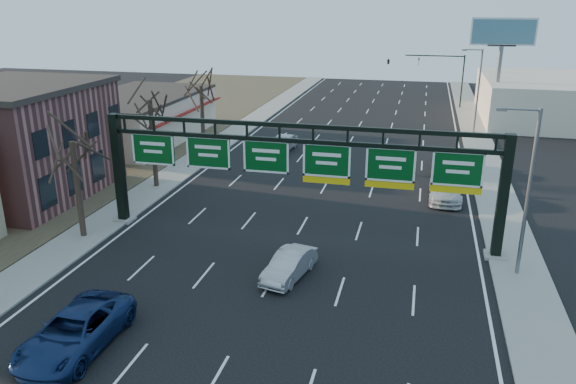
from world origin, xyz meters
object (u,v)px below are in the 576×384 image
(sign_gantry, at_px, (299,166))
(car_silver_sedan, at_px, (289,265))
(car_blue_suv, at_px, (75,331))
(car_white_wagon, at_px, (446,188))

(sign_gantry, height_order, car_silver_sedan, sign_gantry)
(car_silver_sedan, bearing_deg, sign_gantry, 109.87)
(car_blue_suv, bearing_deg, car_silver_sedan, 49.66)
(sign_gantry, bearing_deg, car_white_wagon, 46.89)
(sign_gantry, bearing_deg, car_blue_suv, -115.95)
(car_silver_sedan, bearing_deg, car_white_wagon, 73.10)
(car_blue_suv, relative_size, car_silver_sedan, 1.42)
(sign_gantry, xyz_separation_m, car_blue_suv, (-6.55, -13.47, -3.79))
(car_blue_suv, relative_size, car_white_wagon, 1.07)
(car_silver_sedan, distance_m, car_white_wagon, 16.86)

